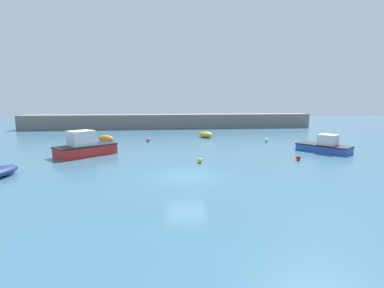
{
  "coord_description": "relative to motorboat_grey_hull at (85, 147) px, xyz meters",
  "views": [
    {
      "loc": [
        -1.59,
        -18.68,
        5.05
      ],
      "look_at": [
        1.25,
        7.77,
        0.9
      ],
      "focal_mm": 28.0,
      "sensor_mm": 36.0,
      "label": 1
    }
  ],
  "objects": [
    {
      "name": "mooring_buoy_pink",
      "position": [
        5.2,
        7.94,
        -0.58
      ],
      "size": [
        0.46,
        0.46,
        0.46
      ],
      "primitive_type": "sphere",
      "color": "#EA668C",
      "rests_on": "ground_plane"
    },
    {
      "name": "mooring_buoy_red",
      "position": [
        17.71,
        -3.9,
        -0.61
      ],
      "size": [
        0.38,
        0.38,
        0.38
      ],
      "primitive_type": "sphere",
      "color": "red",
      "rests_on": "ground_plane"
    },
    {
      "name": "ground_plane",
      "position": [
        8.18,
        -7.94,
        -0.91
      ],
      "size": [
        120.0,
        120.0,
        0.2
      ],
      "primitive_type": "cube",
      "color": "#38667F"
    },
    {
      "name": "motorboat_grey_hull",
      "position": [
        0.0,
        0.0,
        0.0
      ],
      "size": [
        5.29,
        4.9,
        2.21
      ],
      "rotation": [
        0.0,
        0.0,
        0.7
      ],
      "color": "red",
      "rests_on": "ground_plane"
    },
    {
      "name": "harbor_breakwater",
      "position": [
        8.18,
        23.54,
        0.33
      ],
      "size": [
        47.12,
        3.9,
        2.26
      ],
      "primitive_type": "cube",
      "color": "slate",
      "rests_on": "ground_plane"
    },
    {
      "name": "motorboat_with_cabin",
      "position": [
        21.86,
        -0.57,
        -0.24
      ],
      "size": [
        4.38,
        4.92,
        1.67
      ],
      "rotation": [
        0.0,
        0.0,
        2.22
      ],
      "color": "#2D56B7",
      "rests_on": "ground_plane"
    },
    {
      "name": "dinghy_near_pier",
      "position": [
        0.49,
        7.66,
        -0.38
      ],
      "size": [
        2.31,
        2.01,
        0.84
      ],
      "rotation": [
        0.0,
        0.0,
        5.7
      ],
      "color": "orange",
      "rests_on": "ground_plane"
    },
    {
      "name": "fishing_dinghy_green",
      "position": [
        12.33,
        10.62,
        -0.43
      ],
      "size": [
        2.11,
        2.02,
        0.74
      ],
      "rotation": [
        0.0,
        0.0,
        5.56
      ],
      "color": "yellow",
      "rests_on": "ground_plane"
    },
    {
      "name": "mooring_buoy_white",
      "position": [
        18.64,
        6.05,
        -0.59
      ],
      "size": [
        0.44,
        0.44,
        0.44
      ],
      "primitive_type": "sphere",
      "color": "white",
      "rests_on": "ground_plane"
    },
    {
      "name": "mooring_buoy_yellow",
      "position": [
        9.63,
        -4.03,
        -0.61
      ],
      "size": [
        0.4,
        0.4,
        0.4
      ],
      "primitive_type": "sphere",
      "color": "yellow",
      "rests_on": "ground_plane"
    }
  ]
}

